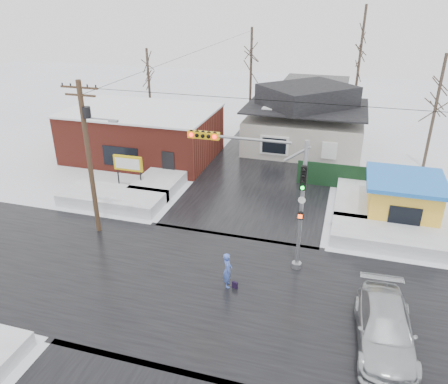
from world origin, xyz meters
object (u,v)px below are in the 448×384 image
(traffic_signal, at_px, (271,186))
(marquee_sign, at_px, (128,164))
(utility_pole, at_px, (89,151))
(kiosk, at_px, (403,199))
(car, at_px, (385,329))
(pedestrian, at_px, (228,270))

(traffic_signal, xyz_separation_m, marquee_sign, (-11.43, 6.53, -2.62))
(traffic_signal, relative_size, utility_pole, 0.78)
(kiosk, bearing_deg, marquee_sign, -178.45)
(marquee_sign, height_order, car, marquee_sign)
(utility_pole, xyz_separation_m, kiosk, (17.43, 6.49, -3.65))
(marquee_sign, relative_size, pedestrian, 1.38)
(utility_pole, distance_m, pedestrian, 10.27)
(traffic_signal, xyz_separation_m, pedestrian, (-1.48, -2.48, -3.62))
(traffic_signal, distance_m, marquee_sign, 13.42)
(traffic_signal, xyz_separation_m, kiosk, (7.07, 7.03, -3.08))
(marquee_sign, height_order, pedestrian, marquee_sign)
(utility_pole, height_order, marquee_sign, utility_pole)
(traffic_signal, height_order, kiosk, traffic_signal)
(traffic_signal, bearing_deg, pedestrian, -120.83)
(utility_pole, relative_size, pedestrian, 4.88)
(marquee_sign, distance_m, car, 20.36)
(pedestrian, relative_size, car, 0.34)
(utility_pole, bearing_deg, car, -17.07)
(marquee_sign, bearing_deg, traffic_signal, -29.72)
(utility_pole, relative_size, marquee_sign, 3.53)
(marquee_sign, distance_m, kiosk, 18.51)
(car, bearing_deg, pedestrian, 162.09)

